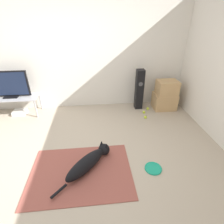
% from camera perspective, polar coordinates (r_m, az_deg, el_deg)
% --- Properties ---
extents(ground_plane, '(12.00, 12.00, 0.00)m').
position_cam_1_polar(ground_plane, '(2.95, -12.02, -16.21)').
color(ground_plane, '#B2A38E').
extents(wall_back, '(8.00, 0.06, 2.55)m').
position_cam_1_polar(wall_back, '(4.27, -11.54, 17.79)').
color(wall_back, silver).
rests_on(wall_back, ground_plane).
extents(area_rug, '(1.50, 1.10, 0.01)m').
position_cam_1_polar(area_rug, '(2.81, -10.09, -18.72)').
color(area_rug, '#934C42').
rests_on(area_rug, ground_plane).
extents(dog, '(0.83, 0.89, 0.25)m').
position_cam_1_polar(dog, '(2.77, -7.52, -15.74)').
color(dog, black).
rests_on(dog, area_rug).
extents(frisbee, '(0.26, 0.26, 0.03)m').
position_cam_1_polar(frisbee, '(2.88, 13.31, -17.43)').
color(frisbee, '#199E7A').
rests_on(frisbee, ground_plane).
extents(cardboard_box_lower, '(0.54, 0.42, 0.39)m').
position_cam_1_polar(cardboard_box_lower, '(4.55, 16.70, 3.45)').
color(cardboard_box_lower, tan).
rests_on(cardboard_box_lower, ground_plane).
extents(cardboard_box_upper, '(0.48, 0.37, 0.34)m').
position_cam_1_polar(cardboard_box_upper, '(4.40, 17.56, 7.60)').
color(cardboard_box_upper, tan).
rests_on(cardboard_box_upper, cardboard_box_lower).
extents(floor_speaker, '(0.18, 0.19, 0.98)m').
position_cam_1_polar(floor_speaker, '(4.32, 8.89, 7.25)').
color(floor_speaker, black).
rests_on(floor_speaker, ground_plane).
extents(tv_stand, '(1.14, 0.48, 0.44)m').
position_cam_1_polar(tv_stand, '(4.61, -29.75, 3.76)').
color(tv_stand, '#A8A8AD').
rests_on(tv_stand, ground_plane).
extents(tv, '(0.86, 0.20, 0.60)m').
position_cam_1_polar(tv, '(4.50, -30.79, 7.67)').
color(tv, black).
rests_on(tv, tv_stand).
extents(tennis_ball_by_boxes, '(0.07, 0.07, 0.07)m').
position_cam_1_polar(tennis_ball_by_boxes, '(4.44, 11.58, 1.11)').
color(tennis_ball_by_boxes, '#C6E033').
rests_on(tennis_ball_by_boxes, ground_plane).
extents(tennis_ball_near_speaker, '(0.07, 0.07, 0.07)m').
position_cam_1_polar(tennis_ball_near_speaker, '(4.05, 10.86, -1.66)').
color(tennis_ball_near_speaker, '#C6E033').
rests_on(tennis_ball_near_speaker, ground_plane).
extents(tennis_ball_loose_on_carpet, '(0.07, 0.07, 0.07)m').
position_cam_1_polar(tennis_ball_loose_on_carpet, '(4.26, 10.39, -0.03)').
color(tennis_ball_loose_on_carpet, '#C6E033').
rests_on(tennis_ball_loose_on_carpet, ground_plane).
extents(game_console, '(0.29, 0.26, 0.09)m').
position_cam_1_polar(game_console, '(4.70, -27.85, -0.05)').
color(game_console, white).
rests_on(game_console, ground_plane).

